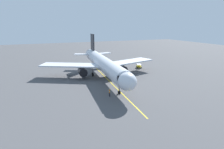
% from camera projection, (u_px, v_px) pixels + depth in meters
% --- Properties ---
extents(ground_plane, '(220.00, 220.00, 0.00)m').
position_uv_depth(ground_plane, '(101.00, 76.00, 57.98)').
color(ground_plane, '#4C4C4F').
extents(apron_lead_in_line, '(4.46, 39.80, 0.01)m').
position_uv_depth(apron_lead_in_line, '(112.00, 84.00, 50.23)').
color(apron_lead_in_line, yellow).
rests_on(apron_lead_in_line, ground).
extents(airplane, '(34.61, 40.35, 11.50)m').
position_uv_depth(airplane, '(103.00, 64.00, 54.85)').
color(airplane, silver).
rests_on(airplane, ground).
extents(ground_crew_marshaller, '(0.40, 0.47, 1.71)m').
position_uv_depth(ground_crew_marshaller, '(110.00, 92.00, 41.27)').
color(ground_crew_marshaller, '#23232D').
rests_on(ground_crew_marshaller, ground).
extents(baggage_cart_near_nose, '(2.30, 2.93, 1.27)m').
position_uv_depth(baggage_cart_near_nose, '(139.00, 66.00, 68.35)').
color(baggage_cart_near_nose, yellow).
rests_on(baggage_cart_near_nose, ground).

